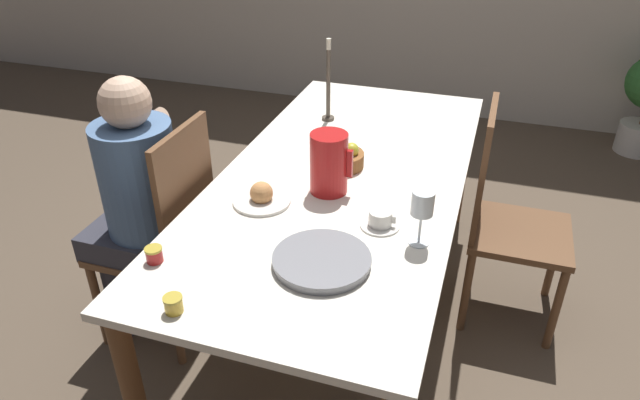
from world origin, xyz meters
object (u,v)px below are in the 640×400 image
Objects in this scene: chair_person_side at (167,233)px; chair_opposite at (504,215)px; person_seated at (135,194)px; bread_plate at (262,197)px; red_pitcher at (329,163)px; teacup_near_person at (380,220)px; serving_tray at (322,260)px; wine_glass_water at (422,205)px; fruit_bowl at (342,157)px; candlestick_tall at (328,88)px; jam_jar_amber at (154,254)px; jam_jar_red at (173,303)px.

chair_person_side is 1.43m from chair_opposite.
chair_opposite is 1.54m from person_seated.
chair_person_side is at bearing -178.45° from bread_plate.
red_pitcher is 1.72× the size of teacup_near_person.
person_seated is at bearing -66.80° from chair_opposite.
person_seated is 0.89m from serving_tray.
chair_opposite is 0.79m from wine_glass_water.
candlestick_tall is at bearing 113.77° from fruit_bowl.
red_pitcher reaches higher than serving_tray.
chair_opposite is 4.19× the size of red_pitcher.
candlestick_tall reaches higher than jam_jar_amber.
jam_jar_amber is (-0.78, -0.36, -0.12)m from wine_glass_water.
chair_opposite is at bearing 53.63° from teacup_near_person.
chair_person_side is at bearing -148.79° from fruit_bowl.
jam_jar_amber is at bearing -146.65° from teacup_near_person.
chair_person_side is at bearing 159.77° from serving_tray.
serving_tray is at bearing -33.07° from chair_opposite.
candlestick_tall is at bearing -31.30° from person_seated.
person_seated is at bearing 131.91° from jam_jar_red.
red_pitcher is 0.46m from wine_glass_water.
chair_opposite is 0.76m from teacup_near_person.
chair_person_side is at bearing 120.23° from jam_jar_amber.
bread_plate is (-0.45, 0.02, -0.00)m from teacup_near_person.
jam_jar_red is (-0.33, -0.33, 0.01)m from serving_tray.
jam_jar_amber is at bearing -139.00° from person_seated.
bread_plate is at bearing -118.41° from fruit_bowl.
serving_tray is 0.44m from bread_plate.
teacup_near_person is 0.30m from serving_tray.
person_seated is 0.53m from bread_plate.
chair_person_side is 5.05× the size of wine_glass_water.
red_pitcher is 1.27× the size of fruit_bowl.
wine_glass_water is at bearing -7.63° from bread_plate.
serving_tray is (-0.55, -0.85, 0.24)m from chair_opposite.
chair_opposite is 3.18× the size of serving_tray.
person_seated is 1.03m from candlestick_tall.
chair_person_side is 2.51× the size of candlestick_tall.
chair_opposite is at bearing 56.93° from serving_tray.
chair_person_side and chair_opposite have the same top height.
chair_person_side is 0.78m from fruit_bowl.
wine_glass_water is 1.06× the size of fruit_bowl.
wine_glass_water reaches higher than jam_jar_red.
teacup_near_person reaches higher than serving_tray.
chair_opposite is 1.48m from jam_jar_amber.
red_pitcher is 0.32m from teacup_near_person.
bread_plate is 3.89× the size of jam_jar_amber.
jam_jar_red reaches higher than serving_tray.
jam_jar_red is (0.52, -0.58, 0.07)m from person_seated.
red_pitcher is at bearing -72.48° from candlestick_tall.
jam_jar_red is at bearing -105.14° from red_pitcher.
wine_glass_water is 0.91× the size of bread_plate.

